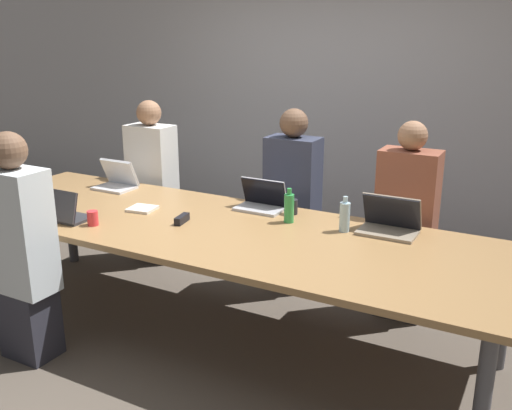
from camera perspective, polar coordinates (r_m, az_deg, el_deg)
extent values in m
plane|color=brown|center=(4.05, -4.14, -12.28)|extent=(24.00, 24.00, 0.00)
cube|color=#ADADB2|center=(5.40, 7.51, 10.73)|extent=(12.00, 0.06, 2.80)
cube|color=#9E7547|center=(3.74, -4.38, -2.31)|extent=(3.91, 1.24, 0.04)
cylinder|color=#4C4C51|center=(2.99, 21.80, -17.00)|extent=(0.08, 0.08, 0.72)
cylinder|color=#4C4C51|center=(5.28, -18.04, -1.68)|extent=(0.08, 0.08, 0.72)
cylinder|color=#4C4C51|center=(3.76, 23.58, -9.94)|extent=(0.08, 0.08, 0.72)
cube|color=gray|center=(3.65, 12.99, -2.71)|extent=(0.36, 0.23, 0.02)
cube|color=gray|center=(3.68, 13.45, -0.58)|extent=(0.36, 0.10, 0.22)
cube|color=black|center=(3.68, 13.40, -0.69)|extent=(0.36, 0.10, 0.22)
cube|color=#2D2D38|center=(4.26, 14.26, -7.80)|extent=(0.32, 0.24, 0.45)
cube|color=brown|center=(4.05, 14.87, 0.01)|extent=(0.40, 0.24, 0.76)
sphere|color=#9E7051|center=(3.95, 15.40, 6.70)|extent=(0.20, 0.20, 0.20)
cylinder|color=#ADD1E0|center=(3.62, 8.86, -1.21)|extent=(0.07, 0.07, 0.19)
cylinder|color=#ADD1E0|center=(3.59, 8.94, 0.53)|extent=(0.03, 0.03, 0.04)
cube|color=silver|center=(4.70, -13.98, 1.67)|extent=(0.31, 0.22, 0.02)
cube|color=silver|center=(4.73, -13.46, 3.25)|extent=(0.32, 0.10, 0.21)
cube|color=silver|center=(4.72, -13.53, 3.17)|extent=(0.31, 0.10, 0.21)
cube|color=#2D2D38|center=(5.20, -10.01, -2.95)|extent=(0.32, 0.24, 0.45)
cube|color=silver|center=(5.03, -10.37, 3.56)|extent=(0.40, 0.24, 0.76)
sphere|color=#9E7051|center=(4.94, -10.67, 9.06)|extent=(0.21, 0.21, 0.21)
cube|color=#B7B7BC|center=(4.02, 0.33, -0.40)|extent=(0.33, 0.20, 0.02)
cube|color=#B7B7BC|center=(4.06, 0.86, 1.35)|extent=(0.34, 0.08, 0.20)
cube|color=black|center=(4.05, 0.79, 1.26)|extent=(0.33, 0.08, 0.19)
cube|color=#2D2D38|center=(4.59, 3.54, -5.45)|extent=(0.32, 0.24, 0.45)
cube|color=#33384C|center=(4.40, 3.69, 1.87)|extent=(0.40, 0.24, 0.76)
sphere|color=brown|center=(4.29, 3.81, 8.19)|extent=(0.22, 0.22, 0.22)
cylinder|color=#232328|center=(3.94, 3.67, -0.18)|extent=(0.07, 0.07, 0.10)
cylinder|color=green|center=(3.76, 3.32, -0.34)|extent=(0.07, 0.07, 0.19)
cylinder|color=green|center=(3.72, 3.35, 1.36)|extent=(0.03, 0.03, 0.04)
cube|color=#333338|center=(4.04, -18.20, -1.22)|extent=(0.30, 0.20, 0.02)
cube|color=#333338|center=(3.95, -19.22, -0.03)|extent=(0.31, 0.06, 0.20)
cube|color=black|center=(3.96, -19.10, -0.03)|extent=(0.30, 0.06, 0.20)
cube|color=#2D2D38|center=(3.92, -21.65, -10.82)|extent=(0.32, 0.24, 0.45)
cube|color=silver|center=(3.69, -22.67, -2.43)|extent=(0.40, 0.24, 0.76)
sphere|color=brown|center=(3.57, -23.56, 5.03)|extent=(0.22, 0.22, 0.22)
cylinder|color=red|center=(3.85, -16.02, -1.27)|extent=(0.07, 0.07, 0.10)
cube|color=black|center=(3.79, -7.41, -1.40)|extent=(0.07, 0.16, 0.05)
cube|color=silver|center=(4.11, -11.31, -0.37)|extent=(0.20, 0.20, 0.02)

